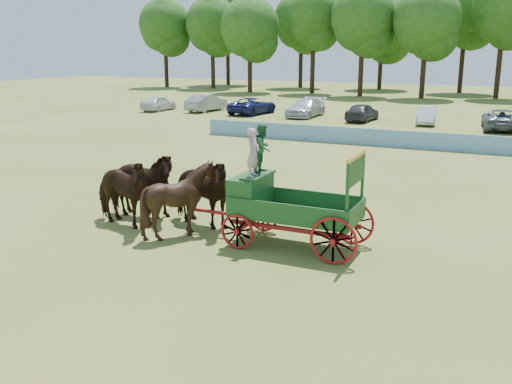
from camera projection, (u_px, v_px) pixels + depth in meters
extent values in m
plane|color=olive|center=(314.00, 236.00, 18.44)|extent=(160.00, 160.00, 0.00)
imported|color=black|center=(121.00, 192.00, 19.18)|extent=(3.03, 1.79, 2.41)
imported|color=black|center=(140.00, 185.00, 20.14)|extent=(2.99, 1.65, 2.41)
imported|color=black|center=(181.00, 199.00, 18.19)|extent=(2.58, 2.40, 2.41)
imported|color=black|center=(199.00, 192.00, 19.16)|extent=(3.07, 1.90, 2.41)
cube|color=#A71B10|center=(251.00, 222.00, 17.92)|extent=(0.12, 2.00, 0.12)
cube|color=#A71B10|center=(343.00, 234.00, 16.70)|extent=(0.12, 2.00, 0.12)
cube|color=#A71B10|center=(289.00, 229.00, 16.80)|extent=(3.80, 0.10, 0.12)
cube|color=#A71B10|center=(302.00, 219.00, 17.76)|extent=(3.80, 0.10, 0.12)
cube|color=#A71B10|center=(225.00, 214.00, 18.26)|extent=(2.80, 0.09, 0.09)
cube|color=#1D511B|center=(296.00, 215.00, 17.21)|extent=(3.80, 1.80, 0.10)
cube|color=#1D511B|center=(285.00, 213.00, 16.36)|extent=(3.80, 0.06, 0.55)
cube|color=#1D511B|center=(306.00, 199.00, 17.91)|extent=(3.80, 0.06, 0.55)
cube|color=#1D511B|center=(357.00, 213.00, 16.37)|extent=(0.06, 1.80, 0.55)
cube|color=#1D511B|center=(251.00, 192.00, 17.69)|extent=(0.85, 1.70, 1.05)
cube|color=#1D511B|center=(258.00, 175.00, 17.45)|extent=(0.55, 1.50, 0.08)
cube|color=#1D511B|center=(240.00, 197.00, 17.89)|extent=(0.10, 1.60, 0.65)
cube|color=#1D511B|center=(245.00, 207.00, 17.89)|extent=(0.55, 1.60, 0.06)
cube|color=#1D511B|center=(347.00, 197.00, 15.54)|extent=(0.08, 0.08, 1.80)
cube|color=#1D511B|center=(362.00, 185.00, 16.94)|extent=(0.08, 0.08, 1.80)
cube|color=#1D511B|center=(356.00, 170.00, 16.09)|extent=(0.07, 1.75, 0.75)
cube|color=gold|center=(357.00, 156.00, 15.99)|extent=(0.08, 1.80, 0.09)
cube|color=gold|center=(355.00, 170.00, 16.11)|extent=(0.02, 1.30, 0.12)
torus|color=#A71B10|center=(237.00, 232.00, 17.10)|extent=(1.09, 0.09, 1.09)
torus|color=#A71B10|center=(263.00, 215.00, 18.77)|extent=(1.09, 0.09, 1.09)
torus|color=#A71B10|center=(333.00, 241.00, 15.84)|extent=(1.39, 0.09, 1.39)
torus|color=#A71B10|center=(352.00, 222.00, 17.51)|extent=(1.39, 0.09, 1.39)
imported|color=#C899A7|center=(253.00, 152.00, 16.95)|extent=(0.35, 0.53, 1.46)
imported|color=#246033|center=(263.00, 148.00, 17.56)|extent=(0.57, 0.73, 1.51)
cube|color=#1E65A3|center=(397.00, 139.00, 34.53)|extent=(26.00, 0.08, 1.05)
imported|color=silver|center=(158.00, 103.00, 54.55)|extent=(1.75, 4.26, 1.44)
imported|color=gray|center=(207.00, 103.00, 54.05)|extent=(2.21, 5.03, 1.61)
imported|color=navy|center=(253.00, 106.00, 51.78)|extent=(3.13, 5.65, 1.50)
imported|color=silver|center=(306.00, 108.00, 49.83)|extent=(2.30, 5.48, 1.58)
imported|color=#333338|center=(362.00, 112.00, 46.80)|extent=(2.12, 4.50, 1.49)
imported|color=silver|center=(426.00, 115.00, 44.98)|extent=(2.02, 4.41, 1.40)
imported|color=slate|center=(501.00, 120.00, 41.86)|extent=(3.08, 5.71, 1.52)
cylinder|color=#382314|center=(166.00, 70.00, 86.51)|extent=(0.60, 0.60, 5.03)
sphere|color=#204A13|center=(165.00, 24.00, 84.85)|extent=(7.60, 7.60, 7.60)
cylinder|color=#382314|center=(213.00, 71.00, 83.93)|extent=(0.60, 0.60, 5.03)
sphere|color=#204A13|center=(212.00, 23.00, 82.26)|extent=(7.67, 7.67, 7.67)
cylinder|color=#382314|center=(250.00, 75.00, 76.45)|extent=(0.60, 0.60, 4.66)
sphere|color=#204A13|center=(250.00, 26.00, 74.90)|extent=(7.75, 7.75, 7.75)
cylinder|color=#382314|center=(312.00, 72.00, 74.69)|extent=(0.60, 0.60, 5.46)
sphere|color=#204A13|center=(314.00, 14.00, 72.89)|extent=(6.81, 6.81, 6.81)
cylinder|color=#382314|center=(361.00, 75.00, 70.23)|extent=(0.60, 0.60, 5.13)
sphere|color=#204A13|center=(363.00, 17.00, 68.53)|extent=(7.73, 7.73, 7.73)
cylinder|color=#382314|center=(423.00, 77.00, 67.21)|extent=(0.60, 0.60, 4.92)
sphere|color=#204A13|center=(427.00, 19.00, 65.58)|extent=(7.73, 7.73, 7.73)
cylinder|color=#382314|center=(498.00, 74.00, 67.07)|extent=(0.60, 0.60, 5.68)
sphere|color=#204A13|center=(505.00, 6.00, 65.19)|extent=(7.29, 7.29, 7.29)
cylinder|color=#382314|center=(228.00, 66.00, 91.57)|extent=(0.60, 0.60, 6.05)
sphere|color=#204A13|center=(227.00, 13.00, 89.57)|extent=(9.57, 9.57, 9.57)
cylinder|color=#382314|center=(301.00, 69.00, 85.34)|extent=(0.60, 0.60, 5.40)
sphere|color=#204A13|center=(302.00, 19.00, 83.55)|extent=(8.06, 8.06, 8.06)
cylinder|color=#382314|center=(380.00, 73.00, 81.65)|extent=(0.60, 0.60, 4.69)
sphere|color=#204A13|center=(382.00, 27.00, 80.09)|extent=(8.78, 8.78, 8.78)
cylinder|color=#382314|center=(461.00, 70.00, 75.29)|extent=(0.60, 0.60, 5.94)
sphere|color=#204A13|center=(467.00, 7.00, 73.33)|extent=(8.41, 8.41, 8.41)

